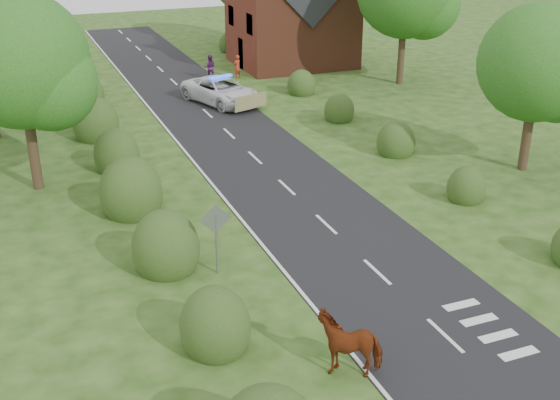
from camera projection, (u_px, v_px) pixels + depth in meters
name	position (u px, v px, depth m)	size (l,w,h in m)	color
ground	(377.00, 272.00, 23.67)	(120.00, 120.00, 0.00)	#244311
road	(235.00, 139.00, 36.40)	(6.00, 70.00, 0.02)	black
road_markings	(218.00, 156.00, 34.09)	(4.96, 70.00, 0.01)	white
hedgerow_left	(119.00, 164.00, 31.07)	(2.75, 50.41, 3.00)	#25451C
hedgerow_right	(383.00, 136.00, 35.23)	(2.10, 45.78, 2.10)	#25451C
tree_left_a	(27.00, 66.00, 28.25)	(5.74, 5.60, 8.38)	#332316
tree_right_a	(543.00, 68.00, 30.59)	(5.33, 5.20, 7.56)	#332316
road_sign	(216.00, 229.00, 22.99)	(1.06, 0.08, 2.53)	gray
house	(292.00, 12.00, 50.87)	(8.00, 7.40, 9.17)	brown
cow	(350.00, 345.00, 18.67)	(1.07, 2.03, 1.44)	#59190A
police_van	(221.00, 91.00, 42.32)	(4.29, 6.15, 1.71)	white
pedestrian_red	(237.00, 67.00, 48.13)	(0.58, 0.38, 1.59)	#A9321E
pedestrian_purple	(210.00, 67.00, 47.77)	(0.82, 0.64, 1.68)	#4A1C52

